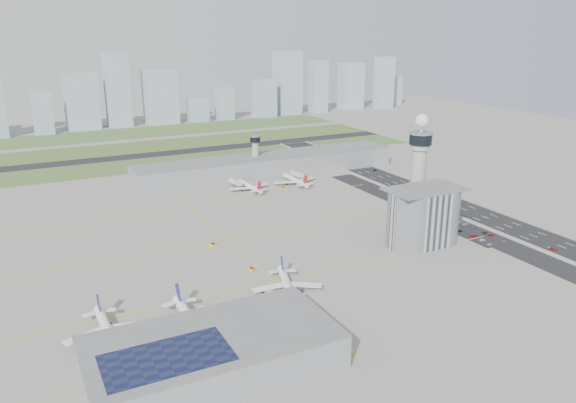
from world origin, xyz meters
name	(u,v)px	position (x,y,z in m)	size (l,w,h in m)	color
ground	(318,246)	(0.00, 0.00, 0.00)	(1000.00, 1000.00, 0.00)	gray
grass_strip_0	(167,163)	(-20.00, 225.00, 0.04)	(480.00, 50.00, 0.08)	#49622E
grass_strip_1	(147,147)	(-20.00, 300.00, 0.04)	(480.00, 60.00, 0.08)	#576E34
grass_strip_2	(129,133)	(-20.00, 380.00, 0.04)	(480.00, 70.00, 0.08)	#486831
runway	(157,154)	(-20.00, 262.00, 0.06)	(480.00, 22.00, 0.10)	black
highway	(478,214)	(115.00, 0.00, 0.05)	(28.00, 500.00, 0.10)	black
barrier_left	(461,217)	(101.00, 0.00, 0.60)	(0.60, 500.00, 1.20)	#9E9E99
barrier_right	(494,210)	(129.00, 0.00, 0.60)	(0.60, 500.00, 1.20)	#9E9E99
landside_road	(459,225)	(90.00, -10.00, 0.04)	(18.00, 260.00, 0.08)	black
parking_lot	(471,232)	(88.00, -22.00, 0.05)	(20.00, 44.00, 0.10)	black
taxiway_line_h_0	(274,282)	(-40.00, -30.00, 0.01)	(260.00, 0.60, 0.01)	yellow
taxiway_line_h_1	(227,240)	(-40.00, 30.00, 0.01)	(260.00, 0.60, 0.01)	yellow
taxiway_line_h_2	(193,209)	(-40.00, 90.00, 0.01)	(260.00, 0.60, 0.01)	yellow
taxiway_line_v	(227,240)	(-40.00, 30.00, 0.01)	(0.60, 260.00, 0.01)	yellow
control_tower	(419,164)	(72.00, 8.00, 35.04)	(14.00, 14.00, 64.50)	#ADAAA5
secondary_tower	(255,152)	(30.00, 150.00, 18.80)	(8.60, 8.60, 31.90)	#ADAAA5
admin_building	(423,216)	(51.99, -22.00, 15.30)	(42.00, 24.00, 33.50)	#B2B2B7
terminal_pier	(268,165)	(40.00, 148.00, 7.90)	(210.00, 32.00, 15.80)	gray
near_terminal	(213,353)	(-88.07, -82.02, 6.43)	(84.00, 42.00, 13.00)	gray
airplane_near_a	(108,326)	(-116.37, -45.78, 5.35)	(38.18, 32.46, 10.69)	white
airplane_near_b	(192,316)	(-86.13, -53.52, 5.74)	(41.03, 34.88, 11.49)	white
airplane_near_c	(288,282)	(-39.33, -42.09, 5.20)	(37.16, 31.58, 10.40)	white
airplane_far_a	(249,183)	(9.68, 116.07, 5.13)	(36.64, 31.14, 10.26)	white
airplane_far_b	(294,177)	(46.02, 115.66, 5.47)	(39.05, 33.19, 10.93)	white
jet_bridge_near_0	(126,350)	(-113.00, -61.00, 2.85)	(14.00, 3.00, 5.70)	silver
jet_bridge_near_1	(207,330)	(-83.00, -61.00, 2.85)	(14.00, 3.00, 5.70)	silver
jet_bridge_near_2	(278,312)	(-53.00, -61.00, 2.85)	(14.00, 3.00, 5.70)	silver
jet_bridge_far_0	(231,182)	(2.00, 132.00, 2.85)	(14.00, 3.00, 5.70)	silver
jet_bridge_far_1	(291,174)	(52.00, 132.00, 2.85)	(14.00, 3.00, 5.70)	silver
tug_0	(110,326)	(-114.68, -38.12, 1.06)	(2.51, 3.65, 2.12)	#F7B00B
tug_1	(262,294)	(-50.59, -39.99, 0.98)	(2.32, 3.37, 1.96)	orange
tug_2	(252,269)	(-44.25, -13.56, 0.87)	(2.05, 2.98, 1.73)	orange
tug_3	(213,245)	(-50.20, 24.20, 0.96)	(2.28, 3.31, 1.93)	yellow
tug_4	(283,188)	(31.94, 105.56, 1.02)	(2.42, 3.52, 2.05)	orange
tug_5	(314,180)	(62.75, 114.64, 0.83)	(1.97, 2.86, 1.67)	gold
car_lot_0	(489,244)	(82.13, -41.17, 0.55)	(1.31, 3.24, 1.11)	#B6B8C0
car_lot_1	(483,240)	(83.72, -34.82, 0.60)	(1.28, 3.66, 1.21)	#929BA1
car_lot_2	(474,236)	(84.17, -27.68, 0.62)	(2.05, 4.44, 1.24)	#9E1C3E
car_lot_3	(459,231)	(82.59, -18.13, 0.59)	(1.67, 4.10, 1.19)	black
car_lot_4	(449,227)	(82.36, -9.83, 0.55)	(1.31, 3.25, 1.11)	navy
car_lot_5	(441,223)	(82.05, -3.85, 0.63)	(1.33, 3.82, 1.26)	white
car_lot_6	(504,241)	(92.62, -41.65, 0.58)	(1.93, 4.18, 1.16)	gray
car_lot_7	(491,235)	(94.03, -31.07, 0.56)	(1.56, 3.85, 1.12)	#B60A20
car_lot_8	(485,233)	(93.57, -26.75, 0.55)	(1.29, 3.21, 1.09)	#25252D
car_lot_9	(474,228)	(94.13, -18.06, 0.56)	(1.19, 3.42, 1.13)	navy
car_lot_10	(466,224)	(94.06, -11.14, 0.63)	(2.09, 4.54, 1.26)	silver
car_lot_11	(460,222)	(93.80, -7.21, 0.66)	(1.84, 4.52, 1.31)	gray
car_hw_0	(554,249)	(107.07, -61.54, 0.65)	(1.55, 3.84, 1.31)	#A52A1D
car_hw_1	(435,197)	(114.32, 39.25, 0.56)	(1.19, 3.42, 1.13)	black
car_hw_2	(375,170)	(122.65, 120.50, 0.62)	(2.06, 4.46, 1.24)	navy
car_hw_4	(323,157)	(108.72, 180.96, 0.55)	(1.30, 3.23, 1.10)	#A7A8B1
skyline_bldg_6	(42,113)	(-102.68, 417.90, 22.60)	(20.04, 16.03, 45.20)	#9EADC1
skyline_bldg_7	(81,101)	(-59.44, 436.89, 30.61)	(35.76, 28.61, 61.22)	#9EADC1
skyline_bldg_8	(117,90)	(-19.42, 431.56, 41.69)	(26.33, 21.06, 83.39)	#9EADC1
skyline_bldg_9	(160,97)	(30.27, 432.32, 31.06)	(36.96, 29.57, 62.11)	#9EADC1
skyline_bldg_10	(198,110)	(73.27, 423.68, 13.87)	(23.01, 18.41, 27.75)	#9EADC1
skyline_bldg_11	(225,104)	(108.28, 423.34, 19.48)	(20.22, 16.18, 38.97)	#9EADC1
skyline_bldg_12	(265,99)	(162.17, 421.29, 23.44)	(26.14, 20.92, 46.89)	#9EADC1
skyline_bldg_13	(287,83)	(201.27, 433.27, 40.60)	(32.26, 25.81, 81.20)	#9EADC1
skyline_bldg_14	(318,87)	(244.74, 426.38, 34.37)	(21.59, 17.28, 68.75)	#9EADC1
skyline_bldg_15	(351,86)	(302.83, 435.54, 31.70)	(30.25, 24.20, 63.40)	#9EADC1
skyline_bldg_16	(384,83)	(345.49, 415.96, 35.78)	(23.04, 18.43, 71.56)	#9EADC1
skyline_bldg_17	(392,91)	(382.05, 443.29, 20.53)	(22.64, 18.11, 41.06)	#9EADC1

